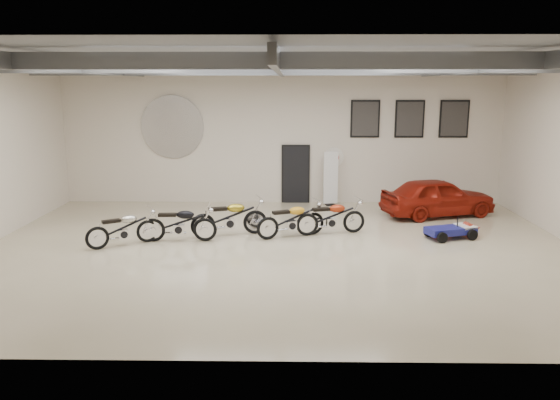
{
  "coord_description": "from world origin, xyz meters",
  "views": [
    {
      "loc": [
        0.25,
        -13.95,
        4.32
      ],
      "look_at": [
        0.0,
        1.2,
        1.1
      ],
      "focal_mm": 35.0,
      "sensor_mm": 36.0,
      "label": 1
    }
  ],
  "objects_px": {
    "banner_stand": "(331,179)",
    "motorcycle_silver": "(123,228)",
    "go_kart": "(455,227)",
    "vintage_car": "(438,197)",
    "motorcycle_black": "(179,223)",
    "motorcycle_yellow": "(291,219)",
    "motorcycle_red": "(331,216)",
    "motorcycle_gold": "(229,217)"
  },
  "relations": [
    {
      "from": "motorcycle_silver",
      "to": "vintage_car",
      "type": "distance_m",
      "value": 10.16
    },
    {
      "from": "motorcycle_silver",
      "to": "motorcycle_black",
      "type": "distance_m",
      "value": 1.51
    },
    {
      "from": "go_kart",
      "to": "banner_stand",
      "type": "bearing_deg",
      "value": 109.26
    },
    {
      "from": "motorcycle_silver",
      "to": "motorcycle_gold",
      "type": "xyz_separation_m",
      "value": [
        2.79,
        1.06,
        0.06
      ]
    },
    {
      "from": "motorcycle_black",
      "to": "motorcycle_red",
      "type": "xyz_separation_m",
      "value": [
        4.3,
        0.82,
        -0.0
      ]
    },
    {
      "from": "banner_stand",
      "to": "motorcycle_gold",
      "type": "distance_m",
      "value": 5.28
    },
    {
      "from": "motorcycle_yellow",
      "to": "go_kart",
      "type": "height_order",
      "value": "motorcycle_yellow"
    },
    {
      "from": "banner_stand",
      "to": "motorcycle_gold",
      "type": "xyz_separation_m",
      "value": [
        -3.24,
        -4.15,
        -0.4
      ]
    },
    {
      "from": "motorcycle_red",
      "to": "vintage_car",
      "type": "bearing_deg",
      "value": 17.87
    },
    {
      "from": "go_kart",
      "to": "motorcycle_silver",
      "type": "bearing_deg",
      "value": 167.79
    },
    {
      "from": "motorcycle_yellow",
      "to": "motorcycle_black",
      "type": "bearing_deg",
      "value": 165.38
    },
    {
      "from": "motorcycle_gold",
      "to": "motorcycle_red",
      "type": "relative_size",
      "value": 1.07
    },
    {
      "from": "motorcycle_silver",
      "to": "motorcycle_black",
      "type": "relative_size",
      "value": 0.95
    },
    {
      "from": "motorcycle_silver",
      "to": "vintage_car",
      "type": "xyz_separation_m",
      "value": [
        9.48,
        3.65,
        0.14
      ]
    },
    {
      "from": "motorcycle_yellow",
      "to": "banner_stand",
      "type": "bearing_deg",
      "value": 47.67
    },
    {
      "from": "motorcycle_silver",
      "to": "motorcycle_red",
      "type": "xyz_separation_m",
      "value": [
        5.74,
        1.28,
        0.03
      ]
    },
    {
      "from": "motorcycle_red",
      "to": "motorcycle_gold",
      "type": "bearing_deg",
      "value": 169.75
    },
    {
      "from": "motorcycle_yellow",
      "to": "go_kart",
      "type": "distance_m",
      "value": 4.71
    },
    {
      "from": "go_kart",
      "to": "vintage_car",
      "type": "height_order",
      "value": "vintage_car"
    },
    {
      "from": "banner_stand",
      "to": "vintage_car",
      "type": "relative_size",
      "value": 0.51
    },
    {
      "from": "banner_stand",
      "to": "motorcycle_silver",
      "type": "distance_m",
      "value": 7.98
    },
    {
      "from": "motorcycle_black",
      "to": "go_kart",
      "type": "bearing_deg",
      "value": 1.03
    },
    {
      "from": "banner_stand",
      "to": "motorcycle_yellow",
      "type": "xyz_separation_m",
      "value": [
        -1.45,
        -4.26,
        -0.44
      ]
    },
    {
      "from": "motorcycle_silver",
      "to": "motorcycle_black",
      "type": "xyz_separation_m",
      "value": [
        1.44,
        0.46,
        0.03
      ]
    },
    {
      "from": "banner_stand",
      "to": "motorcycle_black",
      "type": "distance_m",
      "value": 6.62
    },
    {
      "from": "motorcycle_silver",
      "to": "go_kart",
      "type": "xyz_separation_m",
      "value": [
        9.27,
        0.93,
        -0.19
      ]
    },
    {
      "from": "motorcycle_yellow",
      "to": "motorcycle_red",
      "type": "height_order",
      "value": "motorcycle_red"
    },
    {
      "from": "motorcycle_red",
      "to": "go_kart",
      "type": "relative_size",
      "value": 1.18
    },
    {
      "from": "motorcycle_black",
      "to": "motorcycle_gold",
      "type": "distance_m",
      "value": 1.48
    },
    {
      "from": "motorcycle_yellow",
      "to": "vintage_car",
      "type": "distance_m",
      "value": 5.6
    },
    {
      "from": "motorcycle_silver",
      "to": "motorcycle_red",
      "type": "relative_size",
      "value": 0.95
    },
    {
      "from": "motorcycle_silver",
      "to": "motorcycle_yellow",
      "type": "relative_size",
      "value": 0.96
    },
    {
      "from": "go_kart",
      "to": "motorcycle_gold",
      "type": "bearing_deg",
      "value": 160.87
    },
    {
      "from": "vintage_car",
      "to": "motorcycle_black",
      "type": "bearing_deg",
      "value": 95.0
    },
    {
      "from": "vintage_car",
      "to": "motorcycle_yellow",
      "type": "bearing_deg",
      "value": 102.17
    },
    {
      "from": "motorcycle_black",
      "to": "motorcycle_gold",
      "type": "xyz_separation_m",
      "value": [
        1.34,
        0.61,
        0.03
      ]
    },
    {
      "from": "motorcycle_gold",
      "to": "go_kart",
      "type": "relative_size",
      "value": 1.26
    },
    {
      "from": "motorcycle_silver",
      "to": "vintage_car",
      "type": "height_order",
      "value": "vintage_car"
    },
    {
      "from": "banner_stand",
      "to": "go_kart",
      "type": "relative_size",
      "value": 1.11
    },
    {
      "from": "motorcycle_yellow",
      "to": "go_kart",
      "type": "relative_size",
      "value": 1.18
    },
    {
      "from": "motorcycle_black",
      "to": "banner_stand",
      "type": "bearing_deg",
      "value": 43.66
    },
    {
      "from": "motorcycle_yellow",
      "to": "vintage_car",
      "type": "height_order",
      "value": "vintage_car"
    }
  ]
}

